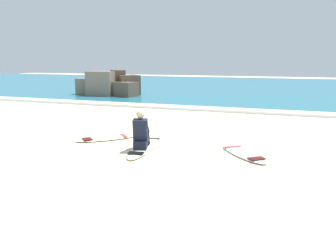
% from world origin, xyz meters
% --- Properties ---
extents(ground_plane, '(80.00, 80.00, 0.00)m').
position_xyz_m(ground_plane, '(0.00, 0.00, 0.00)').
color(ground_plane, beige).
extents(sea, '(80.00, 28.00, 0.10)m').
position_xyz_m(sea, '(0.00, 20.20, 0.05)').
color(sea, teal).
rests_on(sea, ground).
extents(breaking_foam, '(80.00, 0.90, 0.11)m').
position_xyz_m(breaking_foam, '(0.00, 6.50, 0.06)').
color(breaking_foam, white).
rests_on(breaking_foam, ground).
extents(surfboard_main, '(0.94, 2.64, 0.08)m').
position_xyz_m(surfboard_main, '(-0.35, -0.52, 0.04)').
color(surfboard_main, '#EFE5C6').
rests_on(surfboard_main, ground).
extents(surfer_seated, '(0.52, 0.76, 0.95)m').
position_xyz_m(surfer_seated, '(-0.31, -0.84, 0.44)').
color(surfer_seated, black).
rests_on(surfer_seated, surfboard_main).
extents(surfboard_spare_near, '(1.57, 1.62, 0.08)m').
position_xyz_m(surfboard_spare_near, '(-1.72, -0.09, 0.04)').
color(surfboard_spare_near, '#EFE5C6').
rests_on(surfboard_spare_near, ground).
extents(surfboard_spare_far, '(1.54, 1.75, 0.08)m').
position_xyz_m(surfboard_spare_far, '(2.10, -0.35, 0.04)').
color(surfboard_spare_far, silver).
rests_on(surfboard_spare_far, ground).
extents(rock_outcrop_distant, '(4.28, 2.50, 1.59)m').
position_xyz_m(rock_outcrop_distant, '(-7.40, 10.14, 0.70)').
color(rock_outcrop_distant, brown).
rests_on(rock_outcrop_distant, ground).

